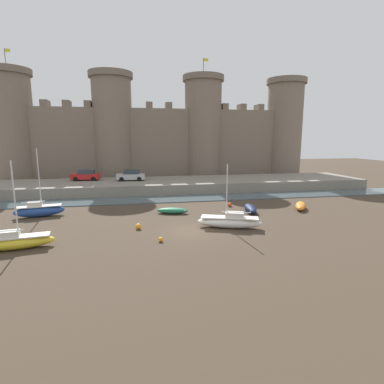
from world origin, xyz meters
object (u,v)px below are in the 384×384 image
at_px(sailboat_foreground_centre, 39,210).
at_px(car_quay_east, 86,175).
at_px(rowboat_midflat_right, 250,208).
at_px(sailboat_foreground_right, 230,221).
at_px(mooring_buoy_near_channel, 230,205).
at_px(sailboat_midflat_centre, 15,242).
at_px(car_quay_centre_west, 131,175).
at_px(mooring_buoy_off_centre, 161,239).
at_px(rowboat_foreground_left, 301,206).
at_px(rowboat_near_channel_left, 172,210).
at_px(mooring_buoy_mid_mud, 138,226).

bearing_deg(sailboat_foreground_centre, car_quay_east, 82.23).
xyz_separation_m(rowboat_midflat_right, sailboat_foreground_right, (-3.83, -4.97, 0.17)).
distance_m(rowboat_midflat_right, mooring_buoy_near_channel, 3.22).
relative_size(sailboat_foreground_centre, sailboat_foreground_right, 1.18).
height_order(rowboat_midflat_right, sailboat_midflat_centre, sailboat_midflat_centre).
height_order(rowboat_midflat_right, sailboat_foreground_centre, sailboat_foreground_centre).
bearing_deg(car_quay_centre_west, mooring_buoy_near_channel, -49.91).
relative_size(sailboat_foreground_right, mooring_buoy_near_channel, 12.05).
bearing_deg(sailboat_foreground_right, mooring_buoy_off_centre, -157.99).
relative_size(rowboat_foreground_left, sailboat_midflat_centre, 0.55).
xyz_separation_m(rowboat_near_channel_left, sailboat_midflat_centre, (-12.06, -8.03, 0.23)).
distance_m(sailboat_foreground_centre, car_quay_east, 15.76).
bearing_deg(rowboat_midflat_right, mooring_buoy_near_channel, 114.64).
height_order(sailboat_foreground_centre, rowboat_foreground_left, sailboat_foreground_centre).
bearing_deg(car_quay_centre_west, mooring_buoy_mid_mud, -87.61).
bearing_deg(sailboat_midflat_centre, sailboat_foreground_centre, 96.72).
bearing_deg(sailboat_foreground_right, sailboat_foreground_centre, 157.98).
xyz_separation_m(sailboat_foreground_centre, mooring_buoy_off_centre, (11.25, -9.56, -0.47)).
bearing_deg(sailboat_midflat_centre, mooring_buoy_off_centre, -1.95).
height_order(rowboat_near_channel_left, car_quay_centre_west, car_quay_centre_west).
relative_size(car_quay_east, car_quay_centre_west, 1.00).
bearing_deg(mooring_buoy_mid_mud, sailboat_foreground_right, -7.47).
bearing_deg(rowboat_foreground_left, mooring_buoy_mid_mud, -166.60).
bearing_deg(mooring_buoy_mid_mud, mooring_buoy_off_centre, -65.15).
relative_size(mooring_buoy_mid_mud, mooring_buoy_near_channel, 1.06).
bearing_deg(rowboat_midflat_right, sailboat_foreground_right, -127.63).
bearing_deg(rowboat_foreground_left, sailboat_foreground_right, -151.82).
xyz_separation_m(sailboat_midflat_centre, car_quay_east, (1.04, 24.75, 1.67)).
xyz_separation_m(rowboat_midflat_right, mooring_buoy_near_channel, (-1.34, 2.92, -0.17)).
xyz_separation_m(sailboat_foreground_right, mooring_buoy_near_channel, (2.49, 7.89, -0.34)).
height_order(sailboat_foreground_right, car_quay_east, sailboat_foreground_right).
bearing_deg(sailboat_midflat_centre, mooring_buoy_near_channel, 28.05).
bearing_deg(mooring_buoy_off_centre, car_quay_centre_west, 95.97).
relative_size(rowboat_midflat_right, car_quay_centre_west, 0.84).
relative_size(rowboat_near_channel_left, car_quay_centre_west, 0.80).
distance_m(mooring_buoy_off_centre, car_quay_centre_west, 23.86).
xyz_separation_m(sailboat_foreground_centre, sailboat_foreground_right, (17.44, -7.06, -0.08)).
xyz_separation_m(sailboat_midflat_centre, sailboat_foreground_right, (16.36, 2.15, 0.01)).
relative_size(sailboat_midflat_centre, mooring_buoy_near_channel, 13.13).
height_order(rowboat_midflat_right, mooring_buoy_near_channel, rowboat_midflat_right).
distance_m(rowboat_near_channel_left, sailboat_midflat_centre, 14.49).
xyz_separation_m(mooring_buoy_mid_mud, mooring_buoy_off_centre, (1.63, -3.53, -0.07)).
xyz_separation_m(car_quay_east, car_quay_centre_west, (6.66, -1.46, 0.00)).
height_order(sailboat_foreground_centre, car_quay_centre_west, sailboat_foreground_centre).
relative_size(rowboat_near_channel_left, mooring_buoy_near_channel, 7.13).
distance_m(mooring_buoy_off_centre, car_quay_east, 26.79).
relative_size(sailboat_foreground_centre, car_quay_centre_west, 1.60).
xyz_separation_m(rowboat_near_channel_left, mooring_buoy_mid_mud, (-3.52, -4.85, -0.08)).
height_order(rowboat_midflat_right, mooring_buoy_mid_mud, rowboat_midflat_right).
xyz_separation_m(sailboat_foreground_centre, rowboat_foreground_left, (27.16, -1.85, -0.25)).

